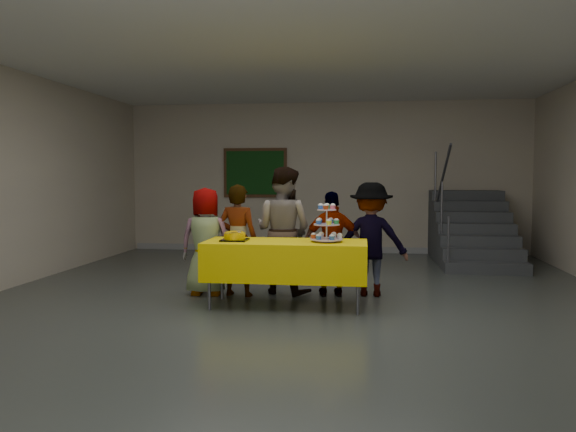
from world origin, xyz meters
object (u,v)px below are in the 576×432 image
at_px(cupcake_stand, 327,227).
at_px(schoolchild_a, 206,241).
at_px(schoolchild_d, 333,244).
at_px(noticeboard, 255,173).
at_px(schoolchild_b, 238,240).
at_px(schoolchild_e, 371,239).
at_px(staircase, 470,234).
at_px(bake_table, 286,259).
at_px(bear_cake, 235,236).
at_px(schoolchild_c, 283,230).

height_order(cupcake_stand, schoolchild_a, schoolchild_a).
height_order(schoolchild_d, noticeboard, noticeboard).
distance_m(schoolchild_b, noticeboard, 4.43).
height_order(schoolchild_e, noticeboard, noticeboard).
xyz_separation_m(schoolchild_d, staircase, (2.31, 3.33, -0.18)).
bearing_deg(staircase, bake_table, -125.29).
relative_size(bear_cake, schoolchild_d, 0.27).
bearing_deg(schoolchild_d, schoolchild_b, -2.68).
distance_m(schoolchild_c, schoolchild_e, 1.14).
xyz_separation_m(bake_table, schoolchild_d, (0.51, 0.65, 0.11)).
distance_m(cupcake_stand, schoolchild_e, 0.94).
bearing_deg(bear_cake, schoolchild_e, 26.27).
xyz_separation_m(cupcake_stand, schoolchild_b, (-1.16, 0.52, -0.23)).
bearing_deg(schoolchild_c, staircase, -109.62).
distance_m(bake_table, staircase, 4.88).
relative_size(schoolchild_a, noticeboard, 1.06).
bearing_deg(schoolchild_a, bear_cake, 133.14).
xyz_separation_m(schoolchild_b, staircase, (3.51, 3.46, -0.22)).
bearing_deg(noticeboard, schoolchild_c, -74.15).
height_order(bake_table, schoolchild_b, schoolchild_b).
xyz_separation_m(cupcake_stand, schoolchild_d, (0.04, 0.65, -0.28)).
height_order(schoolchild_d, schoolchild_e, schoolchild_e).
bearing_deg(staircase, noticeboard, 168.50).
distance_m(schoolchild_a, schoolchild_e, 2.11).
bearing_deg(schoolchild_b, bake_table, 151.37).
bearing_deg(schoolchild_d, noticeboard, -75.45).
height_order(cupcake_stand, schoolchild_c, schoolchild_c).
bearing_deg(bake_table, bear_cake, -177.10).
height_order(bear_cake, schoolchild_d, schoolchild_d).
bearing_deg(staircase, schoolchild_b, -135.38).
xyz_separation_m(bake_table, noticeboard, (-1.29, 4.82, 1.04)).
distance_m(bake_table, schoolchild_b, 0.88).
height_order(cupcake_stand, schoolchild_b, schoolchild_b).
height_order(bake_table, bear_cake, bear_cake).
relative_size(schoolchild_a, schoolchild_d, 1.03).
relative_size(bake_table, schoolchild_e, 1.30).
xyz_separation_m(schoolchild_a, schoolchild_c, (0.97, 0.25, 0.13)).
distance_m(bake_table, cupcake_stand, 0.61).
xyz_separation_m(schoolchild_c, schoolchild_e, (1.13, -0.01, -0.10)).
xyz_separation_m(schoolchild_a, schoolchild_d, (1.62, 0.13, -0.02)).
relative_size(schoolchild_e, noticeboard, 1.11).
bearing_deg(schoolchild_b, schoolchild_a, 8.85).
xyz_separation_m(bake_table, bear_cake, (-0.60, -0.03, 0.27)).
xyz_separation_m(bake_table, cupcake_stand, (0.48, -0.00, 0.39)).
distance_m(schoolchild_b, schoolchild_c, 0.61).
bearing_deg(schoolchild_a, schoolchild_b, -179.17).
bearing_deg(schoolchild_b, schoolchild_d, -165.19).
height_order(schoolchild_a, schoolchild_d, schoolchild_a).
bearing_deg(schoolchild_e, schoolchild_a, 8.35).
bearing_deg(schoolchild_d, schoolchild_c, -19.23).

